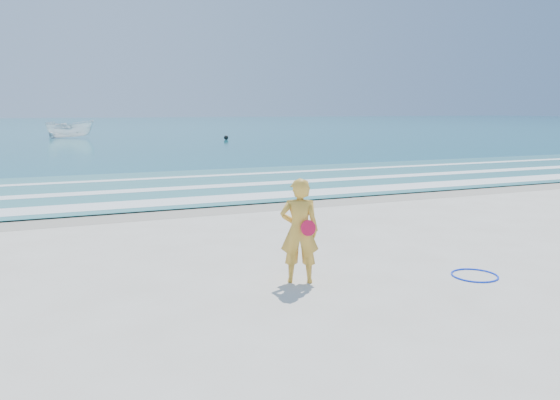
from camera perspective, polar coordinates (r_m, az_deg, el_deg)
name	(u,v)px	position (r m, az deg, el deg)	size (l,w,h in m)	color
ground	(352,308)	(8.44, 7.57, -11.08)	(400.00, 400.00, 0.00)	silver
wet_sand	(201,209)	(16.57, -8.30, -0.90)	(400.00, 2.40, 0.00)	#B2A893
ocean	(72,125)	(111.91, -20.88, 7.33)	(400.00, 190.00, 0.04)	#19727F
shallow	(167,186)	(21.39, -11.68, 1.44)	(400.00, 10.00, 0.01)	#59B7AD
foam_near	(190,200)	(17.81, -9.36, -0.04)	(400.00, 1.40, 0.01)	white
foam_mid	(172,189)	(20.61, -11.24, 1.18)	(400.00, 0.90, 0.01)	white
foam_far	(156,178)	(23.82, -12.85, 2.22)	(400.00, 0.60, 0.01)	white
hoop	(475,275)	(10.45, 19.67, -7.42)	(0.82, 0.82, 0.03)	#0E37FF
boat	(70,129)	(60.20, -21.09, 6.92)	(1.79, 4.75, 1.84)	white
buoy	(226,138)	(53.33, -5.65, 6.51)	(0.44, 0.44, 0.44)	black
woman	(299,231)	(9.31, 2.04, -3.23)	(0.78, 0.67, 1.81)	gold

